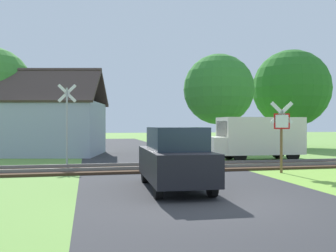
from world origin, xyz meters
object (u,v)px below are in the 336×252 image
at_px(stop_sign_near, 282,130).
at_px(parked_car, 175,158).
at_px(crossing_sign_far, 67,118).
at_px(house, 39,126).
at_px(tree_right, 219,89).
at_px(tree_far, 291,89).
at_px(mail_truck, 257,137).

xyz_separation_m(stop_sign_near, parked_car, (-4.84, -2.68, -0.77)).
xyz_separation_m(crossing_sign_far, house, (-1.96, 6.06, -0.37)).
height_order(tree_right, parked_car, tree_right).
height_order(stop_sign_near, tree_far, tree_far).
height_order(stop_sign_near, crossing_sign_far, crossing_sign_far).
bearing_deg(parked_car, house, 113.05).
bearing_deg(tree_right, tree_far, 24.68).
bearing_deg(house, tree_right, 13.56).
bearing_deg(parked_car, mail_truck, 52.73).
height_order(mail_truck, parked_car, mail_truck).
relative_size(stop_sign_near, tree_right, 0.41).
bearing_deg(tree_far, crossing_sign_far, -150.60).
relative_size(stop_sign_near, tree_far, 0.34).
relative_size(mail_truck, parked_car, 1.22).
bearing_deg(mail_truck, parked_car, 141.89).
distance_m(tree_right, parked_car, 15.82).
distance_m(stop_sign_near, tree_far, 17.76).
distance_m(tree_far, parked_car, 22.80).
bearing_deg(mail_truck, house, 62.79).
bearing_deg(crossing_sign_far, stop_sign_near, -26.63).
distance_m(stop_sign_near, house, 15.07).
relative_size(crossing_sign_far, mail_truck, 0.77).
xyz_separation_m(tree_right, tree_far, (7.59, 3.49, 0.55)).
distance_m(house, tree_far, 19.96).
relative_size(stop_sign_near, house, 0.32).
bearing_deg(tree_far, stop_sign_near, -121.71).
bearing_deg(mail_truck, tree_far, -37.22).
height_order(stop_sign_near, mail_truck, stop_sign_near).
bearing_deg(house, stop_sign_near, -35.20).
bearing_deg(tree_right, house, -178.74).
bearing_deg(tree_right, mail_truck, -92.21).
height_order(stop_sign_near, house, house).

